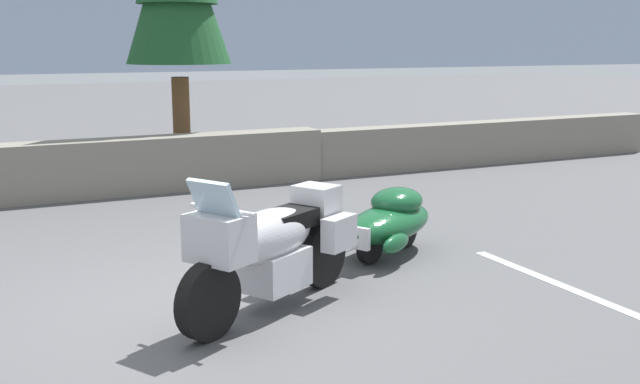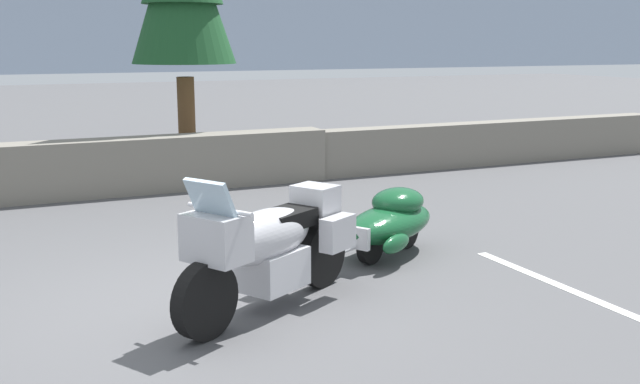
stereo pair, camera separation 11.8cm
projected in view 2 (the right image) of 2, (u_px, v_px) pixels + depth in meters
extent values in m
plane|color=#4C4C4F|center=(175.00, 308.00, 6.84)|extent=(80.00, 80.00, 0.00)
cube|color=slate|center=(89.00, 169.00, 11.72)|extent=(8.00, 0.60, 0.90)
cube|color=slate|center=(497.00, 142.00, 15.00)|extent=(8.00, 0.50, 0.85)
cylinder|color=black|center=(205.00, 300.00, 6.08)|extent=(0.64, 0.45, 0.66)
cylinder|color=black|center=(321.00, 254.00, 7.39)|extent=(0.64, 0.45, 0.66)
cube|color=silver|center=(272.00, 269.00, 6.77)|extent=(0.74, 0.68, 0.36)
ellipsoid|color=#B2B2B7|center=(265.00, 236.00, 6.62)|extent=(1.26, 0.98, 0.48)
cube|color=#B2B2B7|center=(216.00, 238.00, 6.10)|extent=(0.57, 0.63, 0.40)
cube|color=#9EB7C6|center=(211.00, 200.00, 5.99)|extent=(0.38, 0.48, 0.34)
cube|color=black|center=(285.00, 219.00, 6.84)|extent=(0.66, 0.59, 0.16)
cube|color=#B2B2B7|center=(315.00, 199.00, 7.20)|extent=(0.48, 0.51, 0.28)
cube|color=#B2B2B7|center=(338.00, 233.00, 7.04)|extent=(0.43, 0.34, 0.32)
cube|color=#B2B2B7|center=(288.00, 224.00, 7.39)|extent=(0.43, 0.34, 0.32)
cylinder|color=silver|center=(220.00, 209.00, 6.09)|extent=(0.38, 0.63, 0.04)
cylinder|color=silver|center=(209.00, 270.00, 6.07)|extent=(0.25, 0.19, 0.54)
cylinder|color=black|center=(371.00, 244.00, 8.17)|extent=(0.43, 0.31, 0.44)
cylinder|color=black|center=(407.00, 229.00, 8.83)|extent=(0.43, 0.31, 0.44)
ellipsoid|color=#144C28|center=(390.00, 223.00, 8.47)|extent=(1.64, 1.34, 0.40)
ellipsoid|color=#144C28|center=(398.00, 202.00, 8.57)|extent=(0.90, 0.84, 0.32)
cube|color=silver|center=(356.00, 238.00, 7.91)|extent=(0.21, 0.31, 0.24)
ellipsoid|color=#144C28|center=(396.00, 244.00, 7.98)|extent=(0.52, 0.38, 0.20)
ellipsoid|color=#144C28|center=(347.00, 235.00, 8.34)|extent=(0.52, 0.38, 0.20)
cylinder|color=silver|center=(336.00, 254.00, 7.61)|extent=(0.63, 0.39, 0.05)
cylinder|color=brown|center=(187.00, 127.00, 13.47)|extent=(0.31, 0.31, 1.80)
cube|color=silver|center=(597.00, 301.00, 7.01)|extent=(0.12, 3.60, 0.01)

